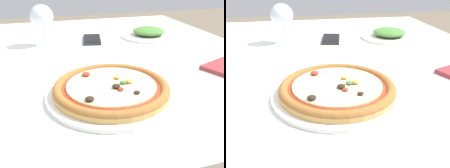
{
  "view_description": "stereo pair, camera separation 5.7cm",
  "coord_description": "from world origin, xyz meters",
  "views": [
    {
      "loc": [
        -0.14,
        -0.83,
        1.03
      ],
      "look_at": [
        0.0,
        -0.33,
        0.79
      ],
      "focal_mm": 40.0,
      "sensor_mm": 36.0,
      "label": 1
    },
    {
      "loc": [
        -0.09,
        -0.84,
        1.03
      ],
      "look_at": [
        0.0,
        -0.33,
        0.79
      ],
      "focal_mm": 40.0,
      "sensor_mm": 36.0,
      "label": 2
    }
  ],
  "objects": [
    {
      "name": "dining_table",
      "position": [
        0.0,
        0.0,
        0.67
      ],
      "size": [
        1.19,
        1.18,
        0.76
      ],
      "color": "brown",
      "rests_on": "ground_plane"
    },
    {
      "name": "side_plate",
      "position": [
        0.3,
        0.14,
        0.77
      ],
      "size": [
        0.23,
        0.23,
        0.04
      ],
      "color": "white",
      "rests_on": "dining_table"
    },
    {
      "name": "wine_glass_far_left",
      "position": [
        -0.13,
        0.14,
        0.86
      ],
      "size": [
        0.09,
        0.09,
        0.15
      ],
      "color": "silver",
      "rests_on": "dining_table"
    },
    {
      "name": "cell_phone",
      "position": [
        0.06,
        0.15,
        0.76
      ],
      "size": [
        0.1,
        0.15,
        0.01
      ],
      "color": "#232328",
      "rests_on": "dining_table"
    },
    {
      "name": "pizza_plate",
      "position": [
        0.0,
        -0.33,
        0.77
      ],
      "size": [
        0.3,
        0.3,
        0.04
      ],
      "color": "white",
      "rests_on": "dining_table"
    }
  ]
}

